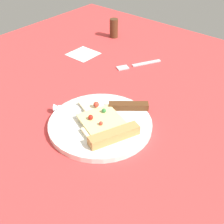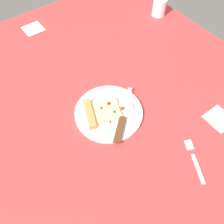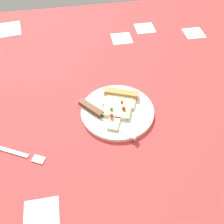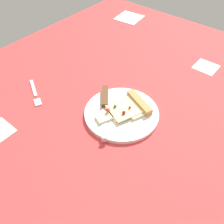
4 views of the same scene
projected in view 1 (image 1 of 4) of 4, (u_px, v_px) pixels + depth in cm
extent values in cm
cube|color=#D13838|center=(106.00, 151.00, 70.19)|extent=(146.05, 146.05, 3.00)
cube|color=white|center=(83.00, 54.00, 106.96)|extent=(9.00, 9.00, 0.20)
cylinder|color=white|center=(100.00, 124.00, 74.51)|extent=(24.93, 24.93, 1.38)
cube|color=beige|center=(108.00, 130.00, 70.97)|extent=(12.43, 9.62, 1.00)
cube|color=beige|center=(97.00, 117.00, 74.87)|extent=(8.75, 7.85, 1.00)
cube|color=beige|center=(89.00, 107.00, 78.42)|extent=(5.26, 6.16, 1.00)
cube|color=#EDD88C|center=(102.00, 121.00, 72.71)|extent=(12.23, 12.68, 0.30)
cube|color=tan|center=(114.00, 135.00, 68.48)|extent=(12.12, 6.82, 2.20)
sphere|color=red|center=(101.00, 123.00, 70.91)|extent=(0.92, 0.92, 0.92)
sphere|color=red|center=(96.00, 104.00, 76.57)|extent=(1.39, 1.39, 1.39)
sphere|color=#2D7A38|center=(104.00, 111.00, 74.77)|extent=(1.06, 1.06, 1.06)
sphere|color=#B21E14|center=(91.00, 117.00, 72.49)|extent=(1.21, 1.21, 1.21)
cube|color=silver|center=(81.00, 108.00, 78.55)|extent=(9.24, 10.48, 0.30)
cone|color=silver|center=(58.00, 108.00, 78.57)|extent=(2.82, 2.82, 2.00)
cube|color=#593319|center=(129.00, 106.00, 78.12)|extent=(8.11, 9.08, 1.60)
cylinder|color=#4C2D19|center=(114.00, 28.00, 116.79)|extent=(3.16, 3.16, 7.07)
cube|color=silver|center=(146.00, 62.00, 101.03)|extent=(9.41, 5.70, 0.80)
cube|color=silver|center=(123.00, 67.00, 98.45)|extent=(4.30, 3.80, 0.80)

